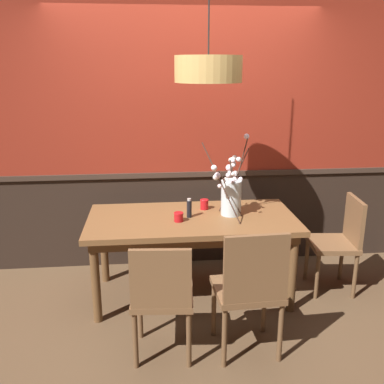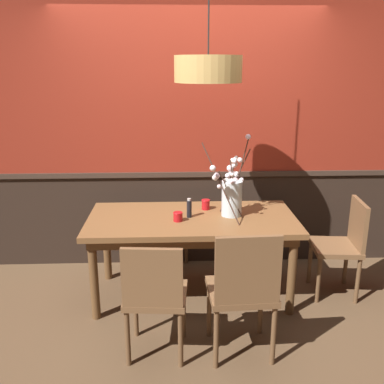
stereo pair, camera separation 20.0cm
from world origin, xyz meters
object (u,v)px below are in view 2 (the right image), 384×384
object	(u,v)px
chair_near_side_right	(243,288)
chair_far_side_left	(165,210)
candle_holder_nearer_center	(178,217)
chair_near_side_left	(155,293)
condiment_bottle	(189,208)
chair_head_east_end	(343,242)
vase_with_blossoms	(231,195)
candle_holder_nearer_edge	(206,204)
dining_table	(192,226)
pendant_lamp	(208,69)

from	to	relation	value
chair_near_side_right	chair_far_side_left	xyz separation A→B (m)	(-0.57, 1.72, -0.03)
chair_far_side_left	candle_holder_nearer_center	bearing A→B (deg)	-82.06
chair_near_side_left	condiment_bottle	distance (m)	0.94
candle_holder_nearer_center	chair_near_side_right	bearing A→B (deg)	-60.81
chair_near_side_right	candle_holder_nearer_center	xyz separation A→B (m)	(-0.43, 0.78, 0.24)
chair_far_side_left	condiment_bottle	xyz separation A→B (m)	(0.23, -0.85, 0.31)
chair_far_side_left	chair_head_east_end	xyz separation A→B (m)	(1.58, -0.88, -0.02)
chair_far_side_left	chair_near_side_left	world-z (taller)	chair_far_side_left
condiment_bottle	candle_holder_nearer_center	bearing A→B (deg)	-135.40
chair_far_side_left	vase_with_blossoms	size ratio (longest dim) A/B	1.31
chair_near_side_right	candle_holder_nearer_center	size ratio (longest dim) A/B	11.91
chair_near_side_right	condiment_bottle	world-z (taller)	chair_near_side_right
candle_holder_nearer_edge	condiment_bottle	bearing A→B (deg)	-128.22
dining_table	chair_head_east_end	distance (m)	1.34
chair_far_side_left	candle_holder_nearer_center	world-z (taller)	chair_far_side_left
chair_near_side_right	dining_table	bearing A→B (deg)	109.81
chair_head_east_end	chair_far_side_left	bearing A→B (deg)	151.07
condiment_bottle	chair_near_side_left	bearing A→B (deg)	-107.34
dining_table	chair_near_side_left	xyz separation A→B (m)	(-0.29, -0.84, -0.16)
chair_near_side_right	vase_with_blossoms	bearing A→B (deg)	88.31
chair_head_east_end	chair_near_side_left	xyz separation A→B (m)	(-1.62, -0.82, 0.00)
chair_near_side_left	chair_head_east_end	bearing A→B (deg)	26.94
dining_table	candle_holder_nearer_center	size ratio (longest dim) A/B	21.95
dining_table	chair_near_side_right	xyz separation A→B (m)	(0.31, -0.87, -0.11)
chair_near_side_right	chair_head_east_end	size ratio (longest dim) A/B	1.10
chair_near_side_left	vase_with_blossoms	distance (m)	1.16
candle_holder_nearer_center	chair_far_side_left	bearing A→B (deg)	97.94
chair_near_side_right	vase_with_blossoms	world-z (taller)	vase_with_blossoms
pendant_lamp	candle_holder_nearer_edge	bearing A→B (deg)	87.78
dining_table	chair_far_side_left	world-z (taller)	chair_far_side_left
chair_far_side_left	vase_with_blossoms	distance (m)	1.09
dining_table	chair_far_side_left	bearing A→B (deg)	106.47
chair_near_side_right	condiment_bottle	size ratio (longest dim) A/B	5.78
vase_with_blossoms	condiment_bottle	xyz separation A→B (m)	(-0.36, -0.03, -0.10)
chair_near_side_left	pendant_lamp	distance (m)	1.72
dining_table	chair_head_east_end	size ratio (longest dim) A/B	2.03
vase_with_blossoms	pendant_lamp	world-z (taller)	pendant_lamp
chair_head_east_end	candle_holder_nearer_center	xyz separation A→B (m)	(-1.45, -0.07, 0.28)
candle_holder_nearer_edge	pendant_lamp	world-z (taller)	pendant_lamp
vase_with_blossoms	condiment_bottle	world-z (taller)	vase_with_blossoms
dining_table	vase_with_blossoms	size ratio (longest dim) A/B	2.58
candle_holder_nearer_center	pendant_lamp	bearing A→B (deg)	12.74
candle_holder_nearer_center	candle_holder_nearer_edge	size ratio (longest dim) A/B	0.89
chair_near_side_right	chair_near_side_left	world-z (taller)	chair_near_side_right
chair_near_side_left	candle_holder_nearer_center	world-z (taller)	chair_near_side_left
chair_head_east_end	chair_near_side_left	world-z (taller)	chair_near_side_left
candle_holder_nearer_center	pendant_lamp	world-z (taller)	pendant_lamp
candle_holder_nearer_center	candle_holder_nearer_edge	bearing A→B (deg)	49.26
chair_near_side_left	chair_far_side_left	bearing A→B (deg)	88.79
chair_head_east_end	candle_holder_nearer_edge	distance (m)	1.25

